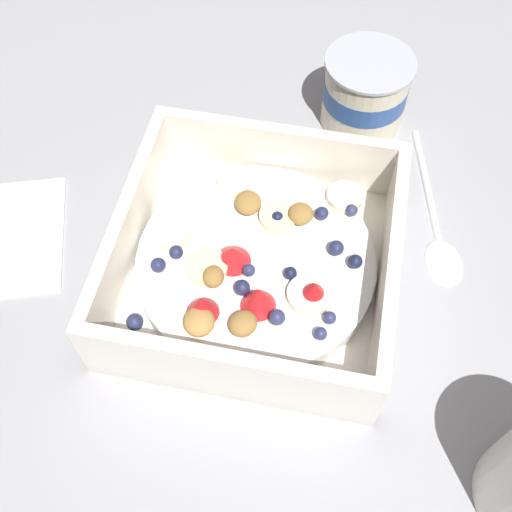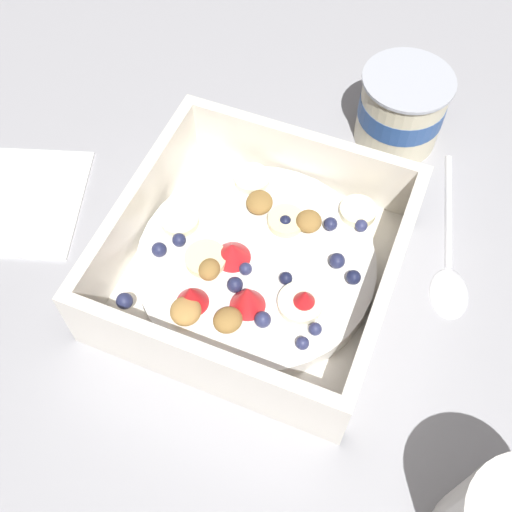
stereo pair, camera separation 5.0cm
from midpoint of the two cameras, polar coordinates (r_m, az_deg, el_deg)
The scene contains 4 objects.
ground_plane at distance 0.52m, azimuth -1.44°, elevation -1.33°, with size 2.40×2.40×0.00m, color #9E9EA3.
fruit_bowl at distance 0.50m, azimuth -2.84°, elevation -0.85°, with size 0.22×0.22×0.07m.
spoon at distance 0.55m, azimuth 14.01°, elevation 1.74°, with size 0.06×0.17×0.01m.
yogurt_cup at distance 0.61m, azimuth 7.61°, elevation 14.54°, with size 0.08×0.08×0.07m.
Camera 1 is at (0.04, -0.27, 0.45)m, focal length 43.71 mm.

